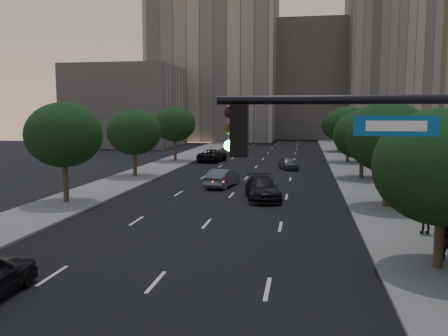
% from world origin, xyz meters
% --- Properties ---
extents(road_surface, '(16.00, 140.00, 0.02)m').
position_xyz_m(road_surface, '(0.00, 30.00, 0.01)').
color(road_surface, black).
rests_on(road_surface, ground).
extents(sidewalk_right, '(4.50, 140.00, 0.15)m').
position_xyz_m(sidewalk_right, '(10.25, 30.00, 0.07)').
color(sidewalk_right, slate).
rests_on(sidewalk_right, ground).
extents(sidewalk_left, '(4.50, 140.00, 0.15)m').
position_xyz_m(sidewalk_left, '(-10.25, 30.00, 0.07)').
color(sidewalk_left, slate).
rests_on(sidewalk_left, ground).
extents(parapet_wall, '(0.35, 90.00, 0.70)m').
position_xyz_m(parapet_wall, '(13.50, 28.00, 4.35)').
color(parapet_wall, slate).
rests_on(parapet_wall, embankment).
extents(office_block_left, '(26.00, 20.00, 32.00)m').
position_xyz_m(office_block_left, '(-14.00, 92.00, 16.00)').
color(office_block_left, gray).
rests_on(office_block_left, ground).
extents(office_block_mid, '(22.00, 18.00, 26.00)m').
position_xyz_m(office_block_mid, '(6.00, 102.00, 13.00)').
color(office_block_mid, '#A09D93').
rests_on(office_block_mid, ground).
extents(office_block_right, '(20.00, 22.00, 36.00)m').
position_xyz_m(office_block_right, '(24.00, 96.00, 18.00)').
color(office_block_right, gray).
rests_on(office_block_right, ground).
extents(office_block_filler, '(18.00, 16.00, 14.00)m').
position_xyz_m(office_block_filler, '(-26.00, 70.00, 7.00)').
color(office_block_filler, '#A09D93').
rests_on(office_block_filler, ground).
extents(tree_right_a, '(5.20, 5.20, 6.24)m').
position_xyz_m(tree_right_a, '(10.30, 8.00, 4.02)').
color(tree_right_a, '#38281C').
rests_on(tree_right_a, ground).
extents(tree_right_b, '(5.20, 5.20, 6.74)m').
position_xyz_m(tree_right_b, '(10.30, 20.00, 4.52)').
color(tree_right_b, '#38281C').
rests_on(tree_right_b, ground).
extents(tree_right_c, '(5.20, 5.20, 6.24)m').
position_xyz_m(tree_right_c, '(10.30, 33.00, 4.02)').
color(tree_right_c, '#38281C').
rests_on(tree_right_c, ground).
extents(tree_right_d, '(5.20, 5.20, 6.74)m').
position_xyz_m(tree_right_d, '(10.30, 47.00, 4.52)').
color(tree_right_d, '#38281C').
rests_on(tree_right_d, ground).
extents(tree_right_e, '(5.20, 5.20, 6.24)m').
position_xyz_m(tree_right_e, '(10.30, 62.00, 4.02)').
color(tree_right_e, '#38281C').
rests_on(tree_right_e, ground).
extents(tree_left_b, '(5.00, 5.00, 6.71)m').
position_xyz_m(tree_left_b, '(-10.30, 18.00, 4.58)').
color(tree_left_b, '#38281C').
rests_on(tree_left_b, ground).
extents(tree_left_c, '(5.00, 5.00, 6.34)m').
position_xyz_m(tree_left_c, '(-10.30, 31.00, 4.21)').
color(tree_left_c, '#38281C').
rests_on(tree_left_c, ground).
extents(tree_left_d, '(5.00, 5.00, 6.71)m').
position_xyz_m(tree_left_d, '(-10.30, 45.00, 4.58)').
color(tree_left_d, '#38281C').
rests_on(tree_left_d, ground).
extents(sedan_mid_left, '(2.37, 4.71, 1.48)m').
position_xyz_m(sedan_mid_left, '(-1.29, 26.75, 0.74)').
color(sedan_mid_left, '#4D5053').
rests_on(sedan_mid_left, ground).
extents(sedan_far_left, '(3.15, 5.76, 1.53)m').
position_xyz_m(sedan_far_left, '(-5.84, 45.88, 0.76)').
color(sedan_far_left, black).
rests_on(sedan_far_left, ground).
extents(sedan_near_right, '(3.20, 5.72, 1.56)m').
position_xyz_m(sedan_near_right, '(2.37, 21.79, 0.78)').
color(sedan_near_right, black).
rests_on(sedan_near_right, ground).
extents(sedan_far_right, '(2.60, 4.13, 1.31)m').
position_xyz_m(sedan_far_right, '(3.57, 39.54, 0.66)').
color(sedan_far_right, '#4C4F53').
rests_on(sedan_far_right, ground).
extents(pedestrian_b, '(1.01, 0.89, 1.73)m').
position_xyz_m(pedestrian_b, '(10.79, 9.13, 1.02)').
color(pedestrian_b, black).
rests_on(pedestrian_b, sidewalk_right).
extents(pedestrian_c, '(1.14, 0.63, 1.83)m').
position_xyz_m(pedestrian_c, '(11.08, 13.16, 1.07)').
color(pedestrian_c, black).
rests_on(pedestrian_c, sidewalk_right).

